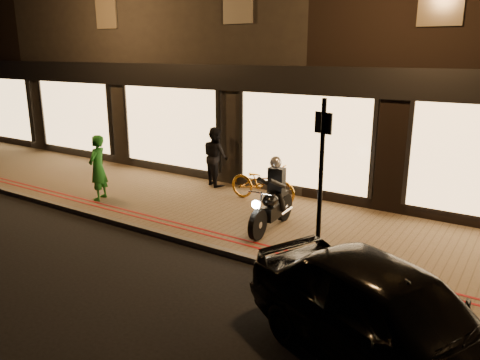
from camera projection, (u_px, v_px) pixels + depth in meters
name	position (u px, v px, depth m)	size (l,w,h in m)	color
ground	(212.00, 253.00, 9.24)	(90.00, 90.00, 0.00)	black
sidewalk	(264.00, 220.00, 10.84)	(50.00, 4.00, 0.12)	brown
kerb_stone	(214.00, 249.00, 9.27)	(50.00, 0.14, 0.12)	#59544C
red_kerb_lines	(228.00, 238.00, 9.65)	(50.00, 0.26, 0.01)	maroon
building_row	(373.00, 39.00, 15.37)	(48.00, 10.11, 8.50)	black
motorcycle	(273.00, 202.00, 10.01)	(0.60, 1.94, 1.59)	black
sign_post	(321.00, 178.00, 7.85)	(0.34, 0.14, 3.00)	black
bicycle_gold	(263.00, 183.00, 11.93)	(0.64, 1.85, 0.97)	#C48422
person_green	(98.00, 168.00, 12.00)	(0.62, 0.40, 1.69)	#1B661F
person_dark	(216.00, 156.00, 13.30)	(0.82, 0.64, 1.68)	black
parked_car	(389.00, 318.00, 5.69)	(1.67, 4.14, 1.41)	black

